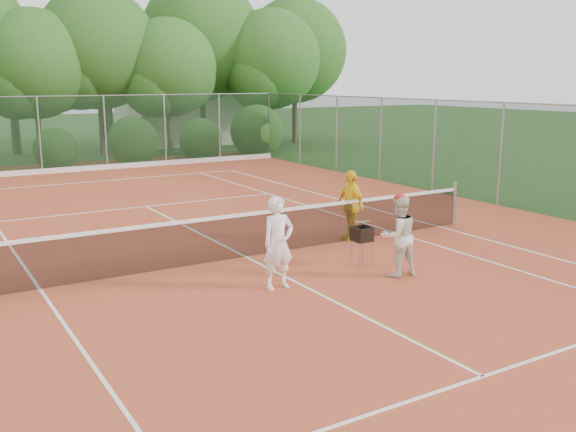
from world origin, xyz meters
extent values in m
plane|color=#224619|center=(0.00, 0.00, 0.00)|extent=(120.00, 120.00, 0.00)
cube|color=#B34929|center=(0.00, 0.00, 0.01)|extent=(18.00, 36.00, 0.02)
cube|color=beige|center=(9.00, 24.00, 1.50)|extent=(8.00, 5.00, 3.00)
cylinder|color=gray|center=(5.94, 0.00, 0.57)|extent=(0.10, 0.10, 1.10)
cube|color=black|center=(0.00, 0.00, 0.48)|extent=(11.87, 0.03, 0.86)
cube|color=white|center=(0.00, 0.00, 0.95)|extent=(11.87, 0.04, 0.07)
imported|color=white|center=(-0.44, -2.06, 0.85)|extent=(0.61, 0.40, 1.65)
imported|color=silver|center=(1.87, -2.58, 0.79)|extent=(0.81, 0.66, 1.55)
ellipsoid|color=#B0171D|center=(1.87, -2.58, 1.53)|extent=(0.22, 0.22, 0.14)
imported|color=yellow|center=(2.78, 0.16, 0.83)|extent=(0.42, 0.96, 1.62)
cylinder|color=gray|center=(1.57, -1.81, 0.27)|extent=(0.02, 0.02, 0.50)
cylinder|color=gray|center=(1.87, -1.50, 0.27)|extent=(0.02, 0.02, 0.50)
cube|color=black|center=(1.72, -1.65, 0.66)|extent=(0.34, 0.34, 0.29)
sphere|color=gold|center=(1.21, 12.04, 0.05)|extent=(0.07, 0.07, 0.07)
sphere|color=#ABC52D|center=(3.35, 12.39, 0.05)|extent=(0.07, 0.07, 0.07)
sphere|color=#B4D431|center=(2.32, 10.24, 0.05)|extent=(0.07, 0.07, 0.07)
cube|color=white|center=(0.00, 11.88, 0.02)|extent=(11.03, 0.06, 0.01)
cube|color=white|center=(5.49, 0.00, 0.02)|extent=(0.06, 23.77, 0.01)
cube|color=white|center=(-4.11, 0.00, 0.02)|extent=(0.06, 23.77, 0.01)
cube|color=white|center=(4.11, 0.00, 0.02)|extent=(0.06, 23.77, 0.01)
cube|color=white|center=(0.00, 6.40, 0.02)|extent=(8.23, 0.06, 0.01)
cube|color=white|center=(0.00, -6.40, 0.02)|extent=(8.23, 0.06, 0.01)
cube|color=white|center=(0.00, 0.00, 0.02)|extent=(0.06, 12.80, 0.01)
cube|color=#19381E|center=(0.00, 15.00, 1.52)|extent=(18.00, 0.02, 3.00)
cylinder|color=gray|center=(9.00, 15.00, 1.52)|extent=(0.07, 0.07, 3.00)
cylinder|color=gray|center=(9.00, 15.00, 1.52)|extent=(0.07, 0.07, 3.00)
cylinder|color=brown|center=(-0.50, 19.50, 1.75)|extent=(0.24, 0.24, 3.50)
sphere|color=#2B571D|center=(-0.50, 19.50, 4.34)|extent=(4.90, 4.90, 4.90)
cylinder|color=brown|center=(2.50, 20.00, 2.05)|extent=(0.28, 0.28, 4.10)
sphere|color=#2B571D|center=(2.50, 20.00, 5.08)|extent=(5.74, 5.74, 5.74)
cylinder|color=brown|center=(5.50, 18.80, 1.70)|extent=(0.23, 0.23, 3.40)
sphere|color=#2B571D|center=(5.50, 18.80, 4.22)|extent=(4.76, 4.76, 4.76)
cylinder|color=brown|center=(8.50, 21.50, 2.33)|extent=(0.32, 0.32, 4.65)
sphere|color=#2B571D|center=(8.50, 21.50, 5.77)|extent=(6.51, 6.51, 6.51)
cylinder|color=brown|center=(11.50, 19.20, 1.90)|extent=(0.26, 0.26, 3.80)
sphere|color=#2B571D|center=(11.50, 19.20, 4.71)|extent=(5.32, 5.32, 5.32)
cylinder|color=brown|center=(14.00, 20.80, 2.12)|extent=(0.29, 0.29, 4.25)
sphere|color=#2B571D|center=(14.00, 20.80, 5.27)|extent=(5.95, 5.95, 5.95)
cone|color=brown|center=(3.00, 20.50, 5.00)|extent=(0.44, 0.44, 10.00)
cone|color=brown|center=(7.00, 22.50, 6.00)|extent=(0.44, 0.44, 12.00)
cone|color=brown|center=(11.00, 23.50, 7.00)|extent=(0.44, 0.44, 14.00)
camera|label=1|loc=(-5.94, -11.50, 3.68)|focal=40.00mm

